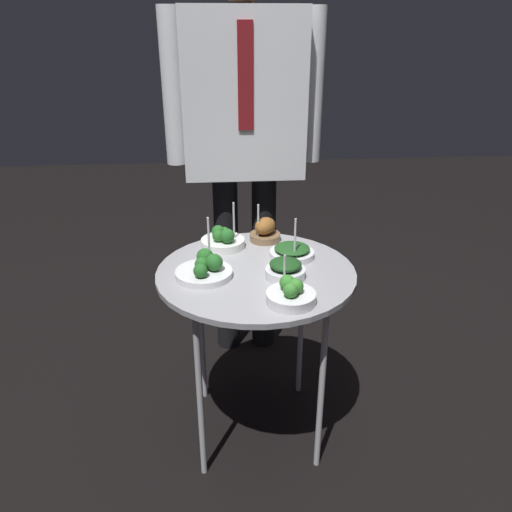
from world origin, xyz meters
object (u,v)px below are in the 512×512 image
at_px(bowl_broccoli_back_right, 205,268).
at_px(bowl_spinach_front_center, 292,252).
at_px(bowl_roast_mid_left, 265,231).
at_px(bowl_broccoli_near_rim, 223,240).
at_px(waiter_figure, 244,116).
at_px(bowl_broccoli_center, 291,294).
at_px(bowl_spinach_far_rim, 285,270).
at_px(serving_cart, 256,284).

bearing_deg(bowl_broccoli_back_right, bowl_spinach_front_center, 21.66).
bearing_deg(bowl_spinach_front_center, bowl_roast_mid_left, 116.28).
relative_size(bowl_broccoli_back_right, bowl_spinach_front_center, 1.16).
height_order(bowl_roast_mid_left, bowl_broccoli_near_rim, bowl_broccoli_near_rim).
xyz_separation_m(bowl_spinach_front_center, waiter_figure, (-0.13, 0.46, 0.37)).
height_order(bowl_broccoli_center, waiter_figure, waiter_figure).
bearing_deg(bowl_broccoli_back_right, bowl_roast_mid_left, 51.39).
relative_size(bowl_broccoli_back_right, waiter_figure, 0.11).
xyz_separation_m(bowl_spinach_far_rim, bowl_roast_mid_left, (-0.03, 0.30, 0.01)).
bearing_deg(bowl_roast_mid_left, waiter_figure, 99.88).
relative_size(bowl_spinach_front_center, bowl_broccoli_center, 1.09).
bearing_deg(bowl_broccoli_center, bowl_spinach_far_rim, 87.80).
height_order(bowl_broccoli_back_right, bowl_broccoli_near_rim, bowl_broccoli_back_right).
xyz_separation_m(serving_cart, bowl_roast_mid_left, (0.05, 0.24, 0.09)).
relative_size(serving_cart, bowl_roast_mid_left, 4.57).
bearing_deg(bowl_spinach_far_rim, waiter_figure, 98.07).
xyz_separation_m(bowl_spinach_front_center, bowl_broccoli_center, (-0.05, -0.30, 0.01)).
bearing_deg(bowl_roast_mid_left, bowl_broccoli_back_right, -128.61).
bearing_deg(bowl_spinach_far_rim, bowl_spinach_front_center, 73.58).
bearing_deg(bowl_roast_mid_left, serving_cart, -102.45).
distance_m(serving_cart, bowl_spinach_front_center, 0.17).
height_order(bowl_spinach_far_rim, bowl_broccoli_center, bowl_broccoli_center).
height_order(bowl_spinach_far_rim, bowl_spinach_front_center, bowl_spinach_front_center).
height_order(serving_cart, bowl_roast_mid_left, bowl_roast_mid_left).
height_order(serving_cart, bowl_broccoli_center, bowl_broccoli_center).
bearing_deg(bowl_spinach_far_rim, bowl_broccoli_center, -92.20).
relative_size(serving_cart, bowl_broccoli_near_rim, 4.08).
xyz_separation_m(bowl_roast_mid_left, bowl_broccoli_center, (0.03, -0.45, -0.01)).
height_order(bowl_spinach_front_center, waiter_figure, waiter_figure).
height_order(serving_cart, bowl_broccoli_back_right, bowl_broccoli_back_right).
height_order(bowl_roast_mid_left, bowl_broccoli_back_right, bowl_broccoli_back_right).
relative_size(bowl_broccoli_near_rim, bowl_broccoli_center, 1.13).
xyz_separation_m(bowl_broccoli_back_right, waiter_figure, (0.16, 0.57, 0.37)).
height_order(serving_cart, bowl_spinach_far_rim, bowl_spinach_far_rim).
distance_m(serving_cart, bowl_broccoli_back_right, 0.18).
bearing_deg(bowl_broccoli_back_right, serving_cart, 9.22).
bearing_deg(bowl_broccoli_near_rim, bowl_spinach_far_rim, -53.42).
bearing_deg(bowl_broccoli_back_right, bowl_broccoli_center, -37.53).
distance_m(serving_cart, bowl_broccoli_near_rim, 0.23).
relative_size(bowl_spinach_front_center, waiter_figure, 0.09).
bearing_deg(bowl_broccoli_center, bowl_roast_mid_left, 93.36).
height_order(bowl_spinach_front_center, bowl_broccoli_center, bowl_spinach_front_center).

